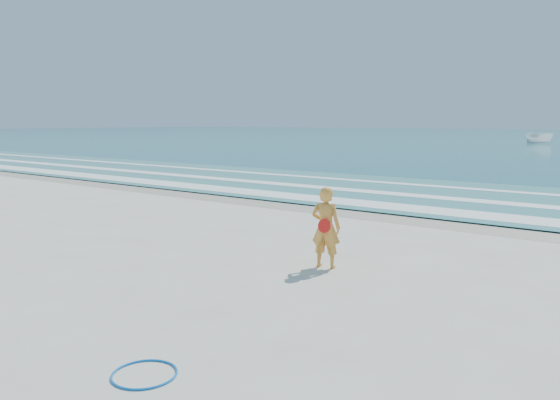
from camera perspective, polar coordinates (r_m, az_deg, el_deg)
The scene contains 9 objects.
ground at distance 9.66m, azimuth -13.68°, elevation -8.71°, with size 400.00×400.00×0.00m, color silver.
wet_sand at distance 16.69m, azimuth 10.95°, elevation -1.49°, with size 400.00×2.40×0.00m, color #B2A893.
shallow at distance 21.24m, azimuth 16.93°, elevation 0.48°, with size 400.00×10.00×0.01m, color #59B7AD.
foam_near at distance 17.84m, azimuth 12.80°, elevation -0.76°, with size 400.00×1.40×0.01m, color white.
foam_mid at distance 20.50m, azimuth 16.15°, elevation 0.27°, with size 400.00×0.90×0.01m, color white.
foam_far at distance 23.59m, azimuth 19.04°, elevation 1.14°, with size 400.00×0.60×0.01m, color white.
hoop at distance 6.48m, azimuth -13.98°, elevation -17.23°, with size 0.73×0.73×0.03m, color blue.
boat at distance 74.78m, azimuth 25.46°, elevation 5.91°, with size 1.47×3.90×1.51m, color white.
woman at distance 10.39m, azimuth 4.81°, elevation -2.87°, with size 0.64×0.49×1.56m.
Camera 1 is at (7.21, -5.79, 2.77)m, focal length 35.00 mm.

